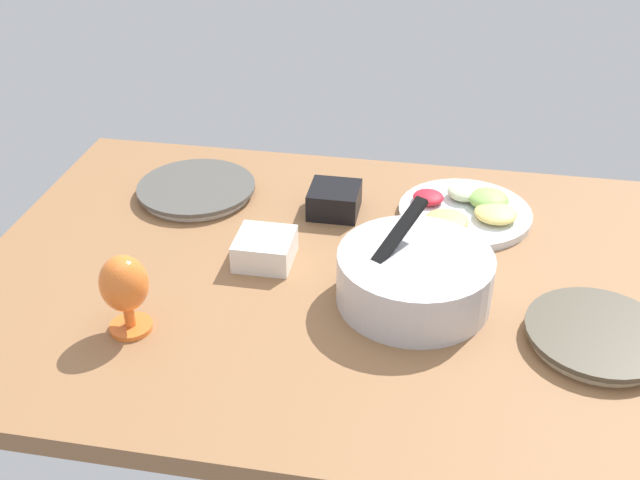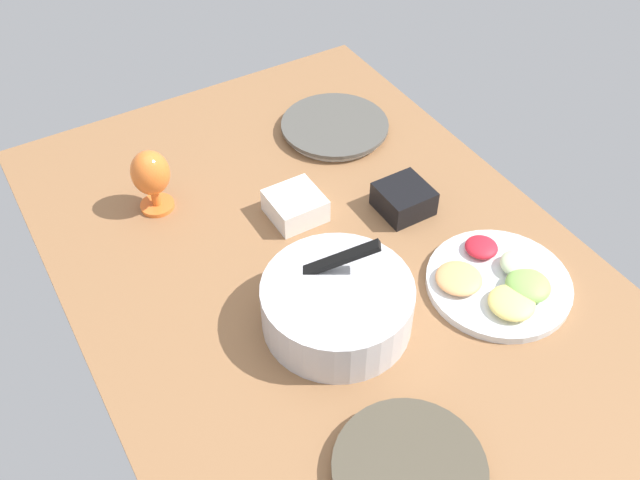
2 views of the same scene
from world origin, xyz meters
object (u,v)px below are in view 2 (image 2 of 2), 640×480
fruit_platter (500,282)px  hurricane_glass_orange (151,175)px  square_bowl_black (404,198)px  square_bowl_white (295,205)px  dinner_plate_right (335,127)px  dinner_plate_left (409,470)px  mixing_bowl (337,304)px

fruit_platter → hurricane_glass_orange: size_ratio=1.92×
square_bowl_black → square_bowl_white: 24.79cm
dinner_plate_right → hurricane_glass_orange: bearing=94.5°
square_bowl_white → dinner_plate_right: bearing=-47.1°
dinner_plate_left → mixing_bowl: 34.27cm
dinner_plate_left → mixing_bowl: (33.38, -6.58, 4.14)cm
mixing_bowl → dinner_plate_left: bearing=168.8°
fruit_platter → square_bowl_black: 30.05cm
dinner_plate_left → fruit_platter: bearing=-59.3°
dinner_plate_left → dinner_plate_right: (87.25, -39.21, -0.10)cm
dinner_plate_right → fruit_platter: fruit_platter is taller
dinner_plate_left → dinner_plate_right: bearing=-24.2°
mixing_bowl → hurricane_glass_orange: 53.19cm
dinner_plate_left → square_bowl_black: size_ratio=2.30×
dinner_plate_right → square_bowl_black: (-33.58, 2.19, 2.13)cm
mixing_bowl → square_bowl_black: size_ratio=2.63×
dinner_plate_right → mixing_bowl: bearing=148.8°
dinner_plate_right → mixing_bowl: (-53.87, 32.64, 4.24)cm
fruit_platter → hurricane_glass_orange: bearing=40.9°
square_bowl_black → square_bowl_white: bearing=64.2°
dinner_plate_left → square_bowl_white: size_ratio=2.22×
dinner_plate_left → hurricane_glass_orange: bearing=7.8°
mixing_bowl → fruit_platter: bearing=-105.9°
dinner_plate_left → square_bowl_white: bearing=-12.9°
square_bowl_black → mixing_bowl: bearing=123.7°
mixing_bowl → fruit_platter: size_ratio=0.99×
dinner_plate_right → mixing_bowl: size_ratio=0.95×
mixing_bowl → square_bowl_black: mixing_bowl is taller
fruit_platter → square_bowl_white: 47.93cm
mixing_bowl → fruit_platter: (-9.55, -33.50, -3.73)cm
mixing_bowl → hurricane_glass_orange: (49.92, 17.97, 3.86)cm
fruit_platter → square_bowl_black: square_bowl_black is taller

